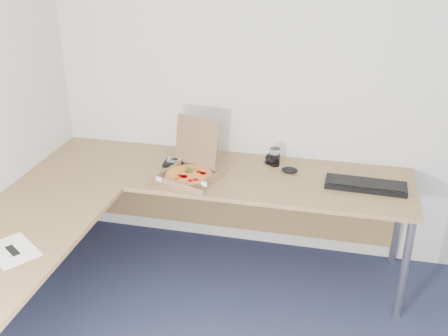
% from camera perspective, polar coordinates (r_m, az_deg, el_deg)
% --- Properties ---
extents(room_shell, '(3.50, 3.50, 2.50)m').
position_cam_1_polar(room_shell, '(1.99, 4.33, -5.39)').
color(room_shell, beige).
rests_on(room_shell, ground).
extents(desk, '(2.50, 2.20, 0.73)m').
position_cam_1_polar(desk, '(3.27, -7.62, -3.49)').
color(desk, olive).
rests_on(desk, ground).
extents(pizza_box, '(0.34, 0.39, 0.34)m').
position_cam_1_polar(pizza_box, '(3.45, -3.69, -0.41)').
color(pizza_box, olive).
rests_on(pizza_box, desk).
extents(drinking_glass, '(0.07, 0.07, 0.12)m').
position_cam_1_polar(drinking_glass, '(3.62, 5.46, 1.20)').
color(drinking_glass, white).
rests_on(drinking_glass, desk).
extents(keyboard, '(0.50, 0.20, 0.03)m').
position_cam_1_polar(keyboard, '(3.44, 14.90, -1.79)').
color(keyboard, black).
rests_on(keyboard, desk).
extents(mouse, '(0.12, 0.10, 0.04)m').
position_cam_1_polar(mouse, '(3.54, 7.03, -0.20)').
color(mouse, black).
rests_on(mouse, desk).
extents(wallet, '(0.14, 0.12, 0.02)m').
position_cam_1_polar(wallet, '(3.65, -5.40, 0.48)').
color(wallet, black).
rests_on(wallet, desk).
extents(phone, '(0.10, 0.06, 0.02)m').
position_cam_1_polar(phone, '(3.64, -5.33, 0.82)').
color(phone, '#B2B5BA').
rests_on(phone, wallet).
extents(paper_sheet, '(0.35, 0.33, 0.00)m').
position_cam_1_polar(paper_sheet, '(2.94, -21.66, -8.20)').
color(paper_sheet, white).
rests_on(paper_sheet, desk).
extents(dome_speaker, '(0.09, 0.09, 0.08)m').
position_cam_1_polar(dome_speaker, '(3.67, 5.08, 1.13)').
color(dome_speaker, black).
rests_on(dome_speaker, desk).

